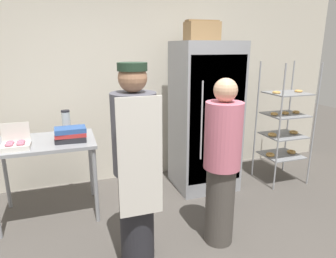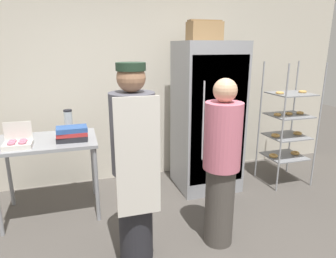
% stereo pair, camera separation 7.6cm
% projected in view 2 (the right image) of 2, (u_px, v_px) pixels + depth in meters
% --- Properties ---
extents(back_wall, '(6.40, 0.12, 2.74)m').
position_uv_depth(back_wall, '(137.00, 83.00, 4.20)').
color(back_wall, beige).
rests_on(back_wall, ground_plane).
extents(refrigerator, '(0.79, 0.73, 1.93)m').
position_uv_depth(refrigerator, '(207.00, 117.00, 3.92)').
color(refrigerator, gray).
rests_on(refrigerator, ground_plane).
extents(baking_rack, '(0.58, 0.52, 1.67)m').
position_uv_depth(baking_rack, '(288.00, 126.00, 4.09)').
color(baking_rack, '#93969B').
rests_on(baking_rack, ground_plane).
extents(prep_counter, '(1.05, 0.72, 0.88)m').
position_uv_depth(prep_counter, '(47.00, 149.00, 3.28)').
color(prep_counter, gray).
rests_on(prep_counter, ground_plane).
extents(donut_box, '(0.27, 0.20, 0.25)m').
position_uv_depth(donut_box, '(18.00, 143.00, 3.00)').
color(donut_box, silver).
rests_on(donut_box, prep_counter).
extents(blender_pitcher, '(0.12, 0.12, 0.27)m').
position_uv_depth(blender_pitcher, '(69.00, 122.00, 3.50)').
color(blender_pitcher, black).
rests_on(blender_pitcher, prep_counter).
extents(binder_stack, '(0.33, 0.23, 0.15)m').
position_uv_depth(binder_stack, '(72.00, 134.00, 3.21)').
color(binder_stack, '#232328').
rests_on(binder_stack, prep_counter).
extents(cardboard_storage_box, '(0.41, 0.26, 0.25)m').
position_uv_depth(cardboard_storage_box, '(204.00, 31.00, 3.67)').
color(cardboard_storage_box, '#937047').
rests_on(cardboard_storage_box, refrigerator).
extents(person_baker, '(0.37, 0.39, 1.74)m').
position_uv_depth(person_baker, '(134.00, 164.00, 2.51)').
color(person_baker, '#232328').
rests_on(person_baker, ground_plane).
extents(person_customer, '(0.34, 0.34, 1.60)m').
position_uv_depth(person_customer, '(221.00, 164.00, 2.75)').
color(person_customer, '#47423D').
rests_on(person_customer, ground_plane).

